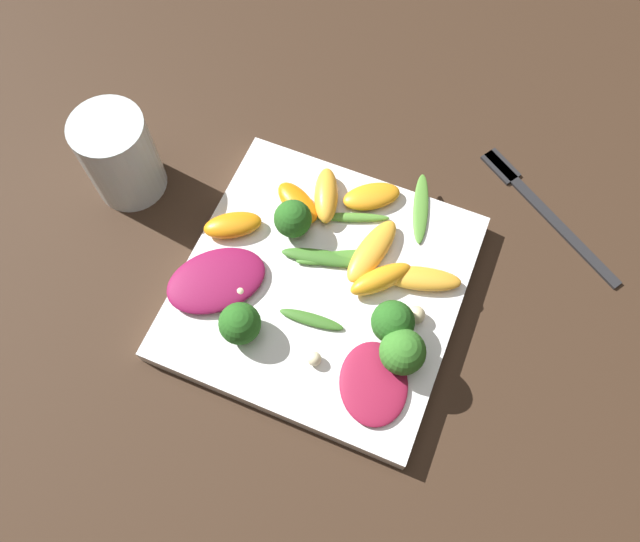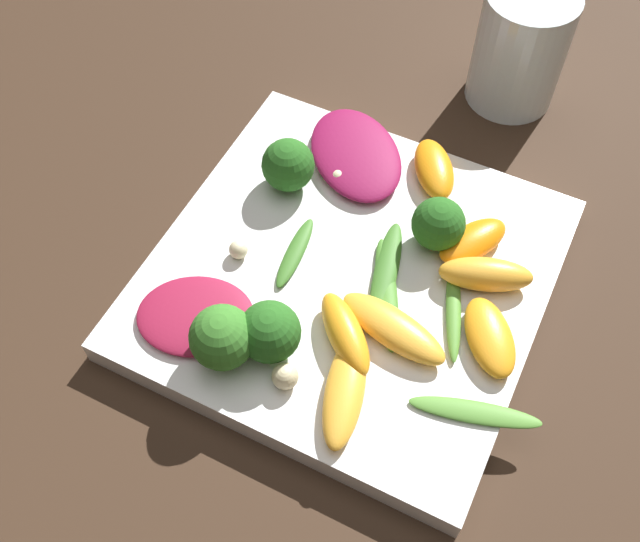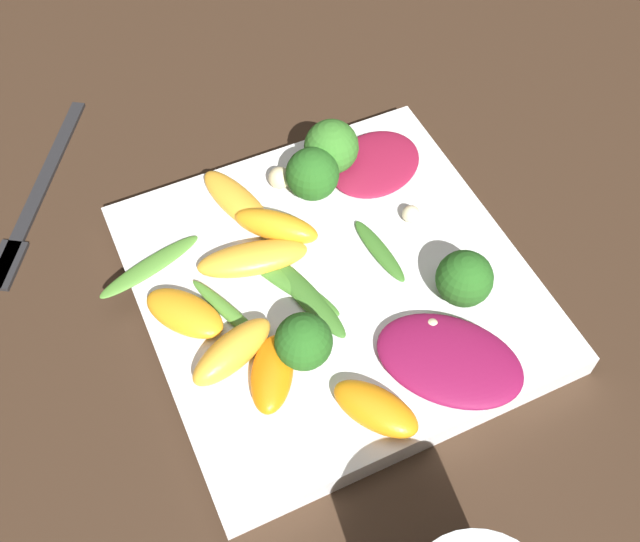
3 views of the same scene
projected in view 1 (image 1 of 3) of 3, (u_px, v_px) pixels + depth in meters
The scene contains 25 objects.
ground_plane at pixel (322, 291), 0.63m from camera, with size 2.40×2.40×0.00m, color #382619.
plate at pixel (322, 287), 0.62m from camera, with size 0.27×0.27×0.02m.
drinking_glass at pixel (120, 156), 0.64m from camera, with size 0.07×0.07×0.10m.
fork at pixel (535, 200), 0.67m from camera, with size 0.18×0.12×0.01m.
radicchio_leaf_0 at pixel (216, 280), 0.61m from camera, with size 0.12×0.12×0.01m.
radicchio_leaf_1 at pixel (374, 383), 0.57m from camera, with size 0.09×0.10×0.01m.
orange_segment_0 at pixel (420, 279), 0.61m from camera, with size 0.08×0.05×0.01m.
orange_segment_1 at pixel (372, 251), 0.62m from camera, with size 0.04×0.08×0.02m.
orange_segment_2 at pixel (233, 225), 0.63m from camera, with size 0.06×0.06×0.02m.
orange_segment_3 at pixel (381, 279), 0.60m from camera, with size 0.06×0.06×0.02m.
orange_segment_4 at pixel (297, 203), 0.64m from camera, with size 0.06×0.05×0.02m.
orange_segment_5 at pixel (371, 196), 0.64m from camera, with size 0.07×0.06×0.02m.
orange_segment_6 at pixel (326, 195), 0.64m from camera, with size 0.05×0.07×0.02m.
broccoli_floret_0 at pixel (293, 219), 0.62m from camera, with size 0.04×0.04×0.04m.
broccoli_floret_1 at pixel (403, 352), 0.56m from camera, with size 0.04×0.04×0.05m.
broccoli_floret_2 at pixel (393, 322), 0.57m from camera, with size 0.04×0.04×0.04m.
broccoli_floret_3 at pixel (240, 324), 0.57m from camera, with size 0.04×0.04×0.04m.
arugula_sprig_0 at pixel (353, 218), 0.64m from camera, with size 0.08×0.04×0.01m.
arugula_sprig_1 at pixel (421, 208), 0.64m from camera, with size 0.04×0.08×0.00m.
arugula_sprig_2 at pixel (311, 319), 0.59m from camera, with size 0.06×0.02×0.01m.
arugula_sprig_3 at pixel (323, 258), 0.62m from camera, with size 0.09×0.04×0.01m.
arugula_sprig_4 at pixel (342, 257), 0.62m from camera, with size 0.09×0.06×0.01m.
macadamia_nut_0 at pixel (417, 312), 0.59m from camera, with size 0.02×0.02×0.02m.
macadamia_nut_1 at pixel (240, 292), 0.60m from camera, with size 0.01×0.01×0.01m.
macadamia_nut_2 at pixel (314, 359), 0.57m from camera, with size 0.01×0.01×0.01m.
Camera 1 is at (0.09, -0.22, 0.58)m, focal length 35.00 mm.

